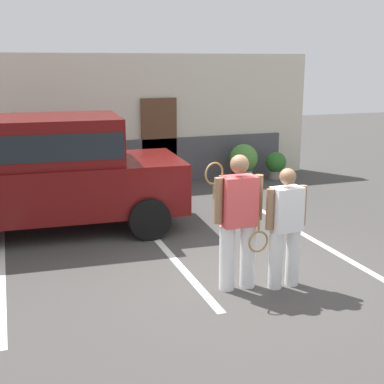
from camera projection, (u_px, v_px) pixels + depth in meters
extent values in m
plane|color=#423F3D|center=(251.00, 283.00, 7.23)|extent=(40.00, 40.00, 0.00)
cube|color=silver|center=(1.00, 274.00, 7.54)|extent=(0.12, 4.40, 0.01)
cube|color=silver|center=(169.00, 253.00, 8.36)|extent=(0.12, 4.40, 0.01)
cube|color=silver|center=(306.00, 236.00, 9.18)|extent=(0.12, 4.40, 0.01)
cube|color=beige|center=(134.00, 119.00, 12.95)|extent=(9.33, 0.30, 3.16)
cube|color=#4C4C51|center=(137.00, 162.00, 13.01)|extent=(7.84, 0.10, 1.10)
cube|color=brown|center=(159.00, 141.00, 13.06)|extent=(0.90, 0.06, 2.10)
cube|color=#590C0C|center=(53.00, 187.00, 9.31)|extent=(4.71, 2.18, 0.90)
cube|color=#590C0C|center=(34.00, 140.00, 9.04)|extent=(3.00, 1.94, 0.80)
cube|color=black|center=(35.00, 141.00, 9.05)|extent=(2.95, 1.95, 0.44)
cylinder|color=black|center=(131.00, 193.00, 10.72)|extent=(0.73, 0.30, 0.72)
cylinder|color=black|center=(149.00, 219.00, 8.95)|extent=(0.73, 0.30, 0.72)
cylinder|color=white|center=(248.00, 256.00, 7.03)|extent=(0.21, 0.21, 0.88)
cylinder|color=white|center=(227.00, 258.00, 6.93)|extent=(0.21, 0.21, 0.88)
cube|color=#E04C4C|center=(239.00, 201.00, 6.79)|extent=(0.46, 0.29, 0.66)
sphere|color=#8C6647|center=(239.00, 164.00, 6.68)|extent=(0.24, 0.24, 0.24)
cylinder|color=#8C6647|center=(258.00, 197.00, 6.87)|extent=(0.11, 0.11, 0.60)
cylinder|color=#8C6647|center=(218.00, 201.00, 6.70)|extent=(0.11, 0.11, 0.60)
torus|color=olive|center=(214.00, 173.00, 6.65)|extent=(0.29, 0.10, 0.29)
cylinder|color=olive|center=(214.00, 191.00, 6.70)|extent=(0.03, 0.03, 0.20)
cylinder|color=white|center=(293.00, 257.00, 7.10)|extent=(0.19, 0.19, 0.79)
cylinder|color=white|center=(276.00, 260.00, 6.99)|extent=(0.19, 0.19, 0.79)
cube|color=white|center=(286.00, 209.00, 6.88)|extent=(0.42, 0.28, 0.59)
sphere|color=#8C6647|center=(288.00, 177.00, 6.77)|extent=(0.22, 0.22, 0.22)
cylinder|color=#8C6647|center=(302.00, 205.00, 6.97)|extent=(0.10, 0.10, 0.54)
cylinder|color=#8C6647|center=(270.00, 209.00, 6.77)|extent=(0.10, 0.10, 0.54)
torus|color=olive|center=(258.00, 242.00, 6.87)|extent=(0.37, 0.05, 0.37)
cylinder|color=olive|center=(259.00, 225.00, 6.81)|extent=(0.03, 0.03, 0.20)
cylinder|color=gray|center=(243.00, 175.00, 13.40)|extent=(0.46, 0.46, 0.28)
sphere|color=#4C8C38|center=(244.00, 158.00, 13.29)|extent=(0.72, 0.72, 0.72)
cylinder|color=gray|center=(275.00, 175.00, 13.66)|extent=(0.34, 0.34, 0.21)
sphere|color=#2D6B28|center=(276.00, 162.00, 13.58)|extent=(0.53, 0.53, 0.53)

